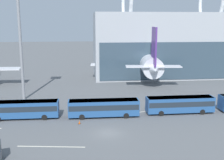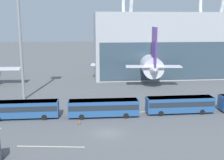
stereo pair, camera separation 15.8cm
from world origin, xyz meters
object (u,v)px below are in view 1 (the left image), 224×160
at_px(shuttle_bus_0, 22,108).
at_px(shuttle_bus_2, 180,104).
at_px(floodlight_mast, 19,19).
at_px(traffic_cone_0, 79,122).
at_px(airliner_at_gate_far, 146,61).
at_px(shuttle_bus_1, 104,107).

xyz_separation_m(shuttle_bus_0, shuttle_bus_2, (29.25, 0.05, 0.00)).
relative_size(floodlight_mast, traffic_cone_0, 42.52).
xyz_separation_m(shuttle_bus_2, traffic_cone_0, (-19.06, -3.92, -1.58)).
height_order(airliner_at_gate_far, floodlight_mast, floodlight_mast).
height_order(airliner_at_gate_far, shuttle_bus_2, airliner_at_gate_far).
xyz_separation_m(airliner_at_gate_far, traffic_cone_0, (-20.55, -39.67, -4.94)).
bearing_deg(shuttle_bus_2, shuttle_bus_0, 179.76).
xyz_separation_m(shuttle_bus_0, floodlight_mast, (-2.44, 13.17, 15.90)).
bearing_deg(floodlight_mast, shuttle_bus_2, -22.48).
bearing_deg(airliner_at_gate_far, shuttle_bus_2, -176.62).
bearing_deg(traffic_cone_0, shuttle_bus_2, 11.61).
relative_size(shuttle_bus_1, floodlight_mast, 0.50).
relative_size(shuttle_bus_1, traffic_cone_0, 21.31).
bearing_deg(shuttle_bus_1, shuttle_bus_0, 178.36).
relative_size(shuttle_bus_0, floodlight_mast, 0.50).
bearing_deg(floodlight_mast, traffic_cone_0, -53.43).
distance_m(shuttle_bus_0, shuttle_bus_2, 29.25).
distance_m(shuttle_bus_0, floodlight_mast, 20.79).
distance_m(shuttle_bus_0, shuttle_bus_1, 14.64).
xyz_separation_m(airliner_at_gate_far, shuttle_bus_1, (-16.12, -36.40, -3.36)).
height_order(shuttle_bus_1, floodlight_mast, floodlight_mast).
bearing_deg(shuttle_bus_0, traffic_cone_0, -20.42).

